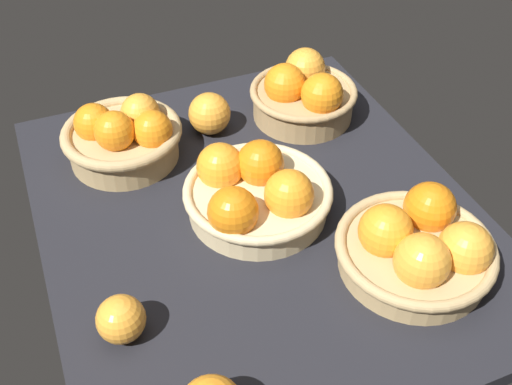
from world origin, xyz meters
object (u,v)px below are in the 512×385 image
Objects in this scene: loose_orange_front_gap at (121,319)px; loose_orange_back_gap at (211,113)px; basket_far_left at (303,94)px; basket_center at (255,193)px; basket_far_right at (419,247)px; basket_near_left at (124,136)px.

loose_orange_back_gap is (-41.15, 27.39, 0.67)cm from loose_orange_front_gap.
basket_far_left reaches higher than loose_orange_back_gap.
loose_orange_front_gap is at bearing -58.61° from basket_center.
basket_far_right is 27.60cm from basket_center.
basket_near_left is at bearing -89.88° from basket_far_left.
basket_far_right is (43.58, 35.17, -0.76)cm from basket_near_left.
basket_far_left reaches higher than basket_far_right.
basket_near_left is 3.20× the size of loose_orange_front_gap.
basket_far_left is 60.69cm from loose_orange_front_gap.
basket_near_left reaches higher than basket_center.
loose_orange_back_gap is at bearing -158.95° from basket_far_right.
basket_far_right reaches higher than loose_orange_back_gap.
loose_orange_back_gap is at bearing -95.73° from basket_far_left.
basket_far_right reaches higher than loose_orange_front_gap.
basket_far_left is 18.98cm from loose_orange_back_gap.
basket_center reaches higher than basket_far_right.
basket_center is 3.63× the size of loose_orange_front_gap.
basket_far_left is at bearing 90.12° from basket_near_left.
basket_near_left reaches higher than basket_far_right.
loose_orange_front_gap is 0.84× the size of loose_orange_back_gap.
loose_orange_back_gap is (-45.55, -17.53, -0.11)cm from basket_far_right.
loose_orange_front_gap is (39.26, -46.25, -1.59)cm from basket_far_left.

